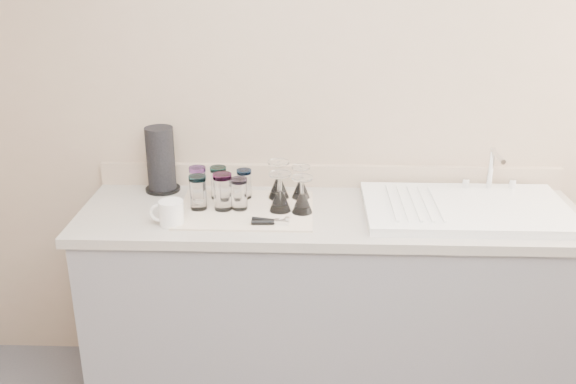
{
  "coord_description": "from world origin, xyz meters",
  "views": [
    {
      "loc": [
        -0.09,
        -1.23,
        1.93
      ],
      "look_at": [
        -0.17,
        1.15,
        1.0
      ],
      "focal_mm": 40.0,
      "sensor_mm": 36.0,
      "label": 1
    }
  ],
  "objects_px": {
    "tumbler_cyan": "(219,182)",
    "goblet_front_right": "(302,200)",
    "tumbler_teal": "(198,183)",
    "tumbler_purple": "(244,184)",
    "goblet_back_right": "(301,187)",
    "tumbler_blue": "(223,191)",
    "paper_towel_roll": "(161,160)",
    "goblet_back_left": "(279,185)",
    "goblet_front_left": "(280,198)",
    "white_mug": "(170,213)",
    "can_opener": "(270,222)",
    "tumbler_magenta": "(198,192)",
    "tumbler_lavender": "(239,194)",
    "sink_unit": "(466,208)"
  },
  "relations": [
    {
      "from": "tumbler_blue",
      "to": "goblet_front_right",
      "type": "distance_m",
      "value": 0.32
    },
    {
      "from": "tumbler_cyan",
      "to": "tumbler_magenta",
      "type": "xyz_separation_m",
      "value": [
        -0.07,
        -0.12,
        0.0
      ]
    },
    {
      "from": "goblet_back_left",
      "to": "white_mug",
      "type": "relative_size",
      "value": 1.2
    },
    {
      "from": "goblet_back_left",
      "to": "white_mug",
      "type": "height_order",
      "value": "goblet_back_left"
    },
    {
      "from": "tumbler_teal",
      "to": "goblet_back_right",
      "type": "height_order",
      "value": "same"
    },
    {
      "from": "tumbler_teal",
      "to": "tumbler_magenta",
      "type": "bearing_deg",
      "value": -80.36
    },
    {
      "from": "tumbler_magenta",
      "to": "tumbler_lavender",
      "type": "relative_size",
      "value": 1.07
    },
    {
      "from": "tumbler_cyan",
      "to": "goblet_front_left",
      "type": "distance_m",
      "value": 0.3
    },
    {
      "from": "goblet_back_left",
      "to": "paper_towel_roll",
      "type": "height_order",
      "value": "paper_towel_roll"
    },
    {
      "from": "goblet_back_left",
      "to": "goblet_front_left",
      "type": "xyz_separation_m",
      "value": [
        0.01,
        -0.14,
        -0.0
      ]
    },
    {
      "from": "goblet_back_left",
      "to": "tumbler_magenta",
      "type": "bearing_deg",
      "value": -157.19
    },
    {
      "from": "tumbler_magenta",
      "to": "tumbler_blue",
      "type": "bearing_deg",
      "value": -0.9
    },
    {
      "from": "tumbler_magenta",
      "to": "paper_towel_roll",
      "type": "xyz_separation_m",
      "value": [
        -0.2,
        0.22,
        0.06
      ]
    },
    {
      "from": "goblet_front_right",
      "to": "can_opener",
      "type": "xyz_separation_m",
      "value": [
        -0.12,
        -0.12,
        -0.04
      ]
    },
    {
      "from": "tumbler_teal",
      "to": "white_mug",
      "type": "xyz_separation_m",
      "value": [
        -0.07,
        -0.26,
        -0.03
      ]
    },
    {
      "from": "goblet_front_right",
      "to": "tumbler_teal",
      "type": "bearing_deg",
      "value": 163.2
    },
    {
      "from": "goblet_front_right",
      "to": "sink_unit",
      "type": "bearing_deg",
      "value": 3.36
    },
    {
      "from": "tumbler_cyan",
      "to": "goblet_back_right",
      "type": "relative_size",
      "value": 0.99
    },
    {
      "from": "white_mug",
      "to": "paper_towel_roll",
      "type": "relative_size",
      "value": 0.47
    },
    {
      "from": "tumbler_cyan",
      "to": "can_opener",
      "type": "bearing_deg",
      "value": -48.47
    },
    {
      "from": "goblet_front_right",
      "to": "tumbler_purple",
      "type": "bearing_deg",
      "value": 148.85
    },
    {
      "from": "goblet_back_left",
      "to": "goblet_front_right",
      "type": "xyz_separation_m",
      "value": [
        0.1,
        -0.16,
        -0.0
      ]
    },
    {
      "from": "tumbler_purple",
      "to": "tumbler_blue",
      "type": "xyz_separation_m",
      "value": [
        -0.07,
        -0.13,
        0.01
      ]
    },
    {
      "from": "tumbler_teal",
      "to": "goblet_back_left",
      "type": "height_order",
      "value": "goblet_back_left"
    },
    {
      "from": "tumbler_lavender",
      "to": "paper_towel_roll",
      "type": "height_order",
      "value": "paper_towel_roll"
    },
    {
      "from": "goblet_front_left",
      "to": "can_opener",
      "type": "xyz_separation_m",
      "value": [
        -0.03,
        -0.14,
        -0.05
      ]
    },
    {
      "from": "tumbler_purple",
      "to": "tumbler_blue",
      "type": "distance_m",
      "value": 0.15
    },
    {
      "from": "tumbler_teal",
      "to": "tumbler_purple",
      "type": "height_order",
      "value": "tumbler_teal"
    },
    {
      "from": "tumbler_teal",
      "to": "goblet_front_right",
      "type": "height_order",
      "value": "goblet_front_right"
    },
    {
      "from": "tumbler_purple",
      "to": "tumbler_magenta",
      "type": "relative_size",
      "value": 0.88
    },
    {
      "from": "tumbler_cyan",
      "to": "tumbler_blue",
      "type": "height_order",
      "value": "tumbler_blue"
    },
    {
      "from": "tumbler_lavender",
      "to": "tumbler_cyan",
      "type": "bearing_deg",
      "value": 130.09
    },
    {
      "from": "tumbler_purple",
      "to": "white_mug",
      "type": "bearing_deg",
      "value": -133.87
    },
    {
      "from": "goblet_back_left",
      "to": "paper_towel_roll",
      "type": "xyz_separation_m",
      "value": [
        -0.52,
        0.09,
        0.08
      ]
    },
    {
      "from": "sink_unit",
      "to": "goblet_front_left",
      "type": "relative_size",
      "value": 5.09
    },
    {
      "from": "sink_unit",
      "to": "can_opener",
      "type": "distance_m",
      "value": 0.81
    },
    {
      "from": "sink_unit",
      "to": "can_opener",
      "type": "xyz_separation_m",
      "value": [
        -0.79,
        -0.16,
        -0.0
      ]
    },
    {
      "from": "tumbler_blue",
      "to": "goblet_back_left",
      "type": "height_order",
      "value": "goblet_back_left"
    },
    {
      "from": "sink_unit",
      "to": "goblet_back_right",
      "type": "distance_m",
      "value": 0.69
    },
    {
      "from": "tumbler_cyan",
      "to": "goblet_front_right",
      "type": "distance_m",
      "value": 0.39
    },
    {
      "from": "goblet_front_left",
      "to": "paper_towel_roll",
      "type": "distance_m",
      "value": 0.59
    },
    {
      "from": "tumbler_teal",
      "to": "paper_towel_roll",
      "type": "xyz_separation_m",
      "value": [
        -0.18,
        0.11,
        0.06
      ]
    },
    {
      "from": "tumbler_teal",
      "to": "goblet_back_left",
      "type": "relative_size",
      "value": 0.86
    },
    {
      "from": "tumbler_cyan",
      "to": "goblet_back_right",
      "type": "distance_m",
      "value": 0.35
    },
    {
      "from": "tumbler_lavender",
      "to": "paper_towel_roll",
      "type": "distance_m",
      "value": 0.43
    },
    {
      "from": "tumbler_cyan",
      "to": "tumbler_magenta",
      "type": "relative_size",
      "value": 0.97
    },
    {
      "from": "tumbler_magenta",
      "to": "tumbler_cyan",
      "type": "bearing_deg",
      "value": 61.83
    },
    {
      "from": "tumbler_cyan",
      "to": "white_mug",
      "type": "height_order",
      "value": "tumbler_cyan"
    },
    {
      "from": "tumbler_purple",
      "to": "paper_towel_roll",
      "type": "relative_size",
      "value": 0.44
    },
    {
      "from": "goblet_back_right",
      "to": "paper_towel_roll",
      "type": "height_order",
      "value": "paper_towel_roll"
    }
  ]
}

